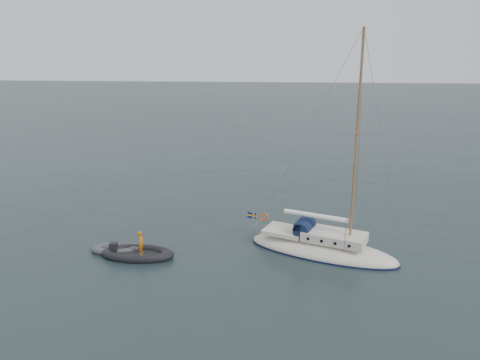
# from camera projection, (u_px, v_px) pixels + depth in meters

# --- Properties ---
(ground) EXTENTS (300.00, 300.00, 0.00)m
(ground) POSITION_uv_depth(u_px,v_px,m) (287.00, 241.00, 28.96)
(ground) COLOR black
(ground) RESTS_ON ground
(sailboat) EXTENTS (9.20, 2.76, 13.10)m
(sailboat) POSITION_uv_depth(u_px,v_px,m) (323.00, 237.00, 26.93)
(sailboat) COLOR beige
(sailboat) RESTS_ON ground
(dinghy) EXTENTS (2.89, 1.30, 0.41)m
(dinghy) POSITION_uv_depth(u_px,v_px,m) (116.00, 249.00, 27.31)
(dinghy) COLOR #48484C
(dinghy) RESTS_ON ground
(rib) EXTENTS (4.20, 1.91, 1.61)m
(rib) POSITION_uv_depth(u_px,v_px,m) (138.00, 253.00, 26.60)
(rib) COLOR black
(rib) RESTS_ON ground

